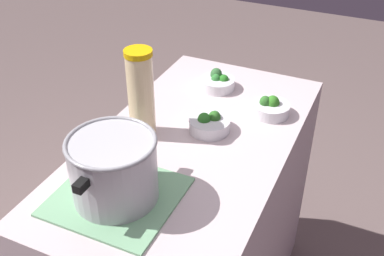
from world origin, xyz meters
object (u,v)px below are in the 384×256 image
(lemonade_pitcher, at_px, (141,94))
(broccoli_bowl_front, at_px, (271,108))
(broccoli_bowl_back, at_px, (218,82))
(broccoli_bowl_center, at_px, (210,123))
(cooking_pot, at_px, (114,168))

(lemonade_pitcher, distance_m, broccoli_bowl_front, 0.47)
(broccoli_bowl_back, bearing_deg, broccoli_bowl_center, -163.24)
(broccoli_bowl_front, relative_size, broccoli_bowl_back, 0.99)
(broccoli_bowl_front, height_order, broccoli_bowl_back, broccoli_bowl_back)
(broccoli_bowl_front, xyz_separation_m, broccoli_bowl_back, (0.10, 0.24, -0.00))
(broccoli_bowl_center, relative_size, broccoli_bowl_back, 1.03)
(cooking_pot, distance_m, broccoli_bowl_center, 0.44)
(broccoli_bowl_center, bearing_deg, broccoli_bowl_front, -40.67)
(cooking_pot, xyz_separation_m, broccoli_bowl_front, (0.60, -0.26, -0.08))
(cooking_pot, relative_size, broccoli_bowl_back, 2.32)
(broccoli_bowl_center, xyz_separation_m, broccoli_bowl_back, (0.28, 0.09, -0.00))
(broccoli_bowl_front, xyz_separation_m, broccoli_bowl_center, (-0.18, 0.16, -0.00))
(cooking_pot, height_order, broccoli_bowl_back, cooking_pot)
(broccoli_bowl_back, bearing_deg, broccoli_bowl_front, -112.46)
(broccoli_bowl_center, bearing_deg, broccoli_bowl_back, 16.76)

